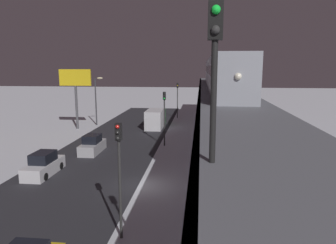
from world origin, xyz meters
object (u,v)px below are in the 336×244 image
rail_signal (215,56)px  box_truck (156,118)px  sedan_silver (92,145)px  traffic_light_near (119,164)px  sedan_white (44,166)px  traffic_light_mid (164,111)px  subway_train (220,72)px  commercial_billboard (75,83)px  traffic_light_far (177,95)px

rail_signal → box_truck: rail_signal is taller
sedan_silver → traffic_light_near: traffic_light_near is taller
sedan_white → traffic_light_mid: size_ratio=0.74×
traffic_light_near → subway_train: bearing=-105.9°
commercial_billboard → box_truck: bearing=-167.4°
traffic_light_near → commercial_billboard: (14.30, -29.40, 2.63)m
traffic_light_near → box_truck: bearing=-85.2°
subway_train → traffic_light_mid: 8.10m
subway_train → sedan_silver: (13.96, 5.88, -7.79)m
rail_signal → box_truck: (7.22, -39.54, -8.19)m
sedan_silver → traffic_light_near: (-7.50, 16.73, 3.40)m
box_truck → traffic_light_near: traffic_light_near is taller
rail_signal → sedan_silver: (12.02, -24.27, -8.74)m
subway_train → sedan_silver: subway_train is taller
box_truck → traffic_light_far: (-2.70, -8.96, 2.85)m
rail_signal → sedan_white: rail_signal is taller
subway_train → sedan_white: size_ratio=7.81×
sedan_white → traffic_light_mid: (-9.30, -11.06, 3.41)m
subway_train → rail_signal: size_ratio=9.22×
traffic_light_far → subway_train: bearing=109.4°
commercial_billboard → traffic_light_mid: bearing=148.0°
sedan_white → traffic_light_far: (-9.30, -31.55, 3.41)m
sedan_white → traffic_light_far: traffic_light_far is taller
subway_train → traffic_light_mid: (6.46, 2.13, -4.39)m
subway_train → traffic_light_far: bearing=-70.6°
sedan_silver → traffic_light_mid: 9.05m
sedan_white → traffic_light_mid: traffic_light_mid is taller
box_truck → commercial_billboard: (11.60, 2.59, 5.48)m
subway_train → commercial_billboard: bearing=-18.1°
traffic_light_far → commercial_billboard: commercial_billboard is taller
sedan_silver → subway_train: bearing=-157.1°
traffic_light_mid → box_truck: bearing=-76.8°
sedan_silver → traffic_light_far: traffic_light_far is taller
sedan_silver → traffic_light_far: 25.60m
rail_signal → box_truck: 41.02m
sedan_white → traffic_light_mid: bearing=-130.0°
rail_signal → sedan_white: (13.82, -16.96, -8.75)m
rail_signal → commercial_billboard: size_ratio=0.45×
subway_train → box_truck: bearing=-45.7°
traffic_light_near → traffic_light_mid: size_ratio=1.00×
subway_train → box_truck: (9.16, -9.39, -7.24)m
traffic_light_far → traffic_light_mid: bearing=90.0°
traffic_light_far → commercial_billboard: (14.30, 11.56, 2.63)m
subway_train → commercial_billboard: size_ratio=4.14×
sedan_silver → commercial_billboard: commercial_billboard is taller
traffic_light_mid → commercial_billboard: bearing=-32.0°
rail_signal → traffic_light_near: 10.29m
subway_train → traffic_light_near: 23.92m
sedan_silver → traffic_light_near: 18.64m
traffic_light_near → traffic_light_far: 40.96m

